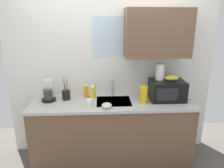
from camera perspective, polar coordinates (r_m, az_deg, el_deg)
name	(u,v)px	position (r m, az deg, el deg)	size (l,w,h in m)	color
kitchen_wall_assembly	(119,64)	(3.02, 1.79, 5.49)	(2.95, 0.42, 2.50)	white
counter_unit	(112,131)	(3.04, 0.01, -12.50)	(2.18, 0.63, 0.90)	brown
sink_faucet	(113,88)	(3.04, 0.20, -1.12)	(0.03, 0.03, 0.22)	#B2B5BA
microwave	(167,90)	(2.98, 14.61, -1.59)	(0.46, 0.35, 0.27)	black
banana_bunch	(172,78)	(2.95, 15.78, 1.56)	(0.20, 0.11, 0.07)	gold
paper_towel_roll	(160,72)	(2.93, 12.82, 3.22)	(0.11, 0.11, 0.22)	white
coffee_maker	(49,93)	(3.00, -16.70, -2.29)	(0.19, 0.21, 0.28)	black
dish_soap_bottle_yellow	(93,92)	(2.95, -5.13, -2.08)	(0.07, 0.07, 0.21)	yellow
dish_soap_bottle_orange	(86,91)	(2.98, -7.01, -1.91)	(0.06, 0.06, 0.21)	orange
cereal_canister	(144,95)	(2.81, 8.55, -2.83)	(0.10, 0.10, 0.23)	gold
mug_white	(89,103)	(2.70, -6.15, -5.09)	(0.08, 0.08, 0.10)	white
utensil_crock	(66,95)	(2.97, -12.28, -2.80)	(0.11, 0.11, 0.30)	black
small_bowl	(107,105)	(2.65, -1.42, -5.82)	(0.13, 0.13, 0.07)	beige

